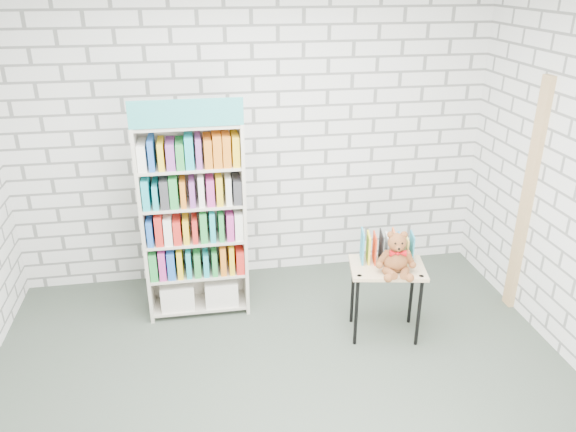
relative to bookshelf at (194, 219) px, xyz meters
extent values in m
plane|color=#3D473C|center=(0.60, -1.36, -0.89)|extent=(4.50, 4.50, 0.00)
cube|color=silver|center=(0.60, 0.64, 0.51)|extent=(4.50, 0.02, 2.80)
cube|color=beige|center=(-0.42, -0.01, -0.02)|extent=(0.03, 0.34, 1.75)
cube|color=beige|center=(0.42, -0.01, -0.02)|extent=(0.03, 0.34, 1.75)
cube|color=beige|center=(0.00, 0.15, -0.02)|extent=(0.87, 0.02, 1.75)
cube|color=teal|center=(0.00, -0.17, 0.96)|extent=(0.87, 0.02, 0.21)
cube|color=beige|center=(0.00, -0.01, -0.84)|extent=(0.82, 0.32, 0.02)
cube|color=beige|center=(0.00, -0.01, -0.51)|extent=(0.82, 0.32, 0.02)
cube|color=beige|center=(0.00, -0.01, -0.18)|extent=(0.82, 0.32, 0.02)
cube|color=beige|center=(0.00, -0.01, 0.15)|extent=(0.82, 0.32, 0.02)
cube|color=beige|center=(0.00, -0.01, 0.48)|extent=(0.82, 0.32, 0.02)
cube|color=beige|center=(0.00, -0.01, 0.83)|extent=(0.82, 0.32, 0.02)
cube|color=silver|center=(-0.19, -0.01, -0.71)|extent=(0.29, 0.28, 0.23)
cube|color=silver|center=(0.19, -0.01, -0.71)|extent=(0.29, 0.28, 0.23)
cube|color=orange|center=(0.00, -0.02, -0.38)|extent=(0.82, 0.28, 0.23)
cube|color=#BF338C|center=(0.00, -0.02, -0.05)|extent=(0.82, 0.28, 0.23)
cube|color=#19A5B2|center=(0.00, -0.02, 0.28)|extent=(0.82, 0.28, 0.23)
cube|color=white|center=(0.00, -0.02, 0.61)|extent=(0.82, 0.28, 0.23)
cube|color=tan|center=(1.53, -0.64, -0.26)|extent=(0.66, 0.52, 0.03)
cylinder|color=black|center=(1.25, -0.75, -0.59)|extent=(0.03, 0.03, 0.62)
cylinder|color=black|center=(1.31, -0.44, -0.59)|extent=(0.03, 0.03, 0.62)
cylinder|color=black|center=(1.75, -0.85, -0.59)|extent=(0.03, 0.03, 0.62)
cylinder|color=black|center=(1.81, -0.53, -0.59)|extent=(0.03, 0.03, 0.62)
cylinder|color=black|center=(1.26, -0.75, -0.25)|extent=(0.04, 0.04, 0.01)
cylinder|color=black|center=(1.74, -0.84, -0.25)|extent=(0.04, 0.04, 0.01)
cube|color=teal|center=(1.35, -0.51, -0.13)|extent=(0.05, 0.18, 0.25)
cube|color=yellow|center=(1.40, -0.52, -0.13)|extent=(0.05, 0.18, 0.25)
cube|color=red|center=(1.45, -0.53, -0.13)|extent=(0.05, 0.18, 0.25)
cube|color=black|center=(1.50, -0.54, -0.13)|extent=(0.05, 0.18, 0.25)
cube|color=white|center=(1.55, -0.55, -0.13)|extent=(0.05, 0.18, 0.25)
cube|color=orange|center=(1.59, -0.56, -0.13)|extent=(0.05, 0.18, 0.25)
cube|color=#3A96DA|center=(1.64, -0.57, -0.13)|extent=(0.05, 0.18, 0.25)
cube|color=gold|center=(1.69, -0.57, -0.13)|extent=(0.05, 0.18, 0.25)
cube|color=teal|center=(1.74, -0.58, -0.13)|extent=(0.05, 0.18, 0.25)
ellipsoid|color=brown|center=(1.56, -0.72, -0.15)|extent=(0.20, 0.17, 0.20)
sphere|color=brown|center=(1.56, -0.73, 0.01)|extent=(0.15, 0.15, 0.15)
sphere|color=brown|center=(1.51, -0.70, 0.07)|extent=(0.05, 0.05, 0.05)
sphere|color=brown|center=(1.61, -0.72, 0.07)|extent=(0.05, 0.05, 0.05)
sphere|color=brown|center=(1.55, -0.79, -0.01)|extent=(0.06, 0.06, 0.06)
sphere|color=black|center=(1.52, -0.78, 0.03)|extent=(0.02, 0.02, 0.02)
sphere|color=black|center=(1.57, -0.79, 0.03)|extent=(0.02, 0.02, 0.02)
sphere|color=black|center=(1.54, -0.81, -0.01)|extent=(0.02, 0.02, 0.02)
cylinder|color=brown|center=(1.45, -0.73, -0.12)|extent=(0.10, 0.10, 0.14)
cylinder|color=brown|center=(1.66, -0.76, -0.12)|extent=(0.10, 0.08, 0.14)
sphere|color=brown|center=(1.42, -0.74, -0.18)|extent=(0.06, 0.06, 0.06)
sphere|color=brown|center=(1.68, -0.78, -0.18)|extent=(0.06, 0.06, 0.06)
cylinder|color=brown|center=(1.48, -0.81, -0.21)|extent=(0.09, 0.16, 0.08)
cylinder|color=brown|center=(1.60, -0.83, -0.21)|extent=(0.13, 0.17, 0.08)
sphere|color=brown|center=(1.45, -0.88, -0.22)|extent=(0.07, 0.07, 0.07)
sphere|color=brown|center=(1.61, -0.90, -0.22)|extent=(0.07, 0.07, 0.07)
cone|color=#B90B11|center=(1.51, -0.78, -0.06)|extent=(0.07, 0.06, 0.05)
cone|color=#B90B11|center=(1.58, -0.79, -0.06)|extent=(0.07, 0.06, 0.05)
sphere|color=#B90B11|center=(1.55, -0.79, -0.06)|extent=(0.03, 0.03, 0.03)
cube|color=tan|center=(2.83, -0.41, 0.16)|extent=(0.05, 0.12, 2.10)
camera|label=1|loc=(0.05, -4.45, 1.96)|focal=35.00mm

